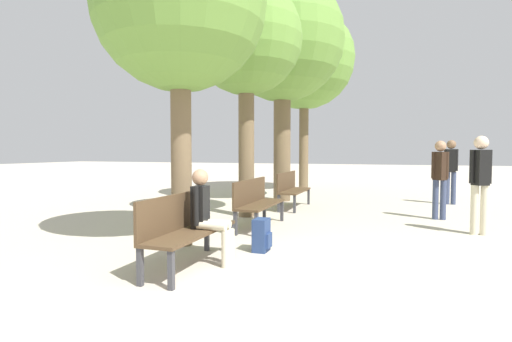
# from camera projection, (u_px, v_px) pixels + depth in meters

# --- Properties ---
(ground_plane) EXTENTS (80.00, 80.00, 0.00)m
(ground_plane) POSITION_uv_depth(u_px,v_px,m) (314.00, 295.00, 4.05)
(ground_plane) COLOR beige
(bench_row_0) EXTENTS (0.48, 1.72, 0.92)m
(bench_row_0) POSITION_uv_depth(u_px,v_px,m) (185.00, 225.00, 5.04)
(bench_row_0) COLOR #4C3823
(bench_row_0) RESTS_ON ground_plane
(bench_row_1) EXTENTS (0.48, 1.72, 0.92)m
(bench_row_1) POSITION_uv_depth(u_px,v_px,m) (256.00, 200.00, 7.64)
(bench_row_1) COLOR #4C3823
(bench_row_1) RESTS_ON ground_plane
(bench_row_2) EXTENTS (0.48, 1.72, 0.92)m
(bench_row_2) POSITION_uv_depth(u_px,v_px,m) (291.00, 187.00, 10.23)
(bench_row_2) COLOR #4C3823
(bench_row_2) RESTS_ON ground_plane
(tree_row_0) EXTENTS (2.65, 2.65, 5.02)m
(tree_row_0) POSITION_uv_depth(u_px,v_px,m) (180.00, 6.00, 6.05)
(tree_row_0) COLOR brown
(tree_row_0) RESTS_ON ground_plane
(tree_row_1) EXTENTS (2.47, 2.47, 5.17)m
(tree_row_1) POSITION_uv_depth(u_px,v_px,m) (246.00, 41.00, 8.75)
(tree_row_1) COLOR brown
(tree_row_1) RESTS_ON ground_plane
(tree_row_2) EXTENTS (3.57, 3.57, 6.47)m
(tree_row_2) POSITION_uv_depth(u_px,v_px,m) (282.00, 41.00, 11.52)
(tree_row_2) COLOR brown
(tree_row_2) RESTS_ON ground_plane
(tree_row_3) EXTENTS (3.58, 3.58, 6.55)m
(tree_row_3) POSITION_uv_depth(u_px,v_px,m) (304.00, 60.00, 14.32)
(tree_row_3) COLOR brown
(tree_row_3) RESTS_ON ground_plane
(person_seated) EXTENTS (0.55, 0.31, 1.23)m
(person_seated) POSITION_uv_depth(u_px,v_px,m) (208.00, 213.00, 5.14)
(person_seated) COLOR beige
(person_seated) RESTS_ON ground_plane
(backpack) EXTENTS (0.24, 0.29, 0.48)m
(backpack) POSITION_uv_depth(u_px,v_px,m) (262.00, 235.00, 5.81)
(backpack) COLOR navy
(backpack) RESTS_ON ground_plane
(pedestrian_near) EXTENTS (0.35, 0.30, 1.73)m
(pedestrian_near) POSITION_uv_depth(u_px,v_px,m) (480.00, 178.00, 6.93)
(pedestrian_near) COLOR beige
(pedestrian_near) RESTS_ON ground_plane
(pedestrian_mid) EXTENTS (0.34, 0.30, 1.68)m
(pedestrian_mid) POSITION_uv_depth(u_px,v_px,m) (440.00, 175.00, 8.47)
(pedestrian_mid) COLOR #384260
(pedestrian_mid) RESTS_ON ground_plane
(pedestrian_far) EXTENTS (0.36, 0.24, 1.76)m
(pedestrian_far) POSITION_uv_depth(u_px,v_px,m) (451.00, 168.00, 10.89)
(pedestrian_far) COLOR #384260
(pedestrian_far) RESTS_ON ground_plane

